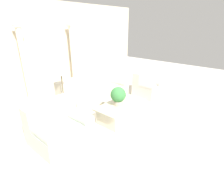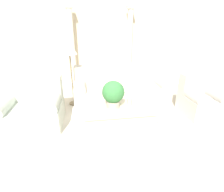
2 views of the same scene
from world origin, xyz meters
TOP-DOWN VIEW (x-y plane):
  - ground_plane at (0.00, 0.00)m, footprint 16.00×16.00m
  - wall_back at (0.00, 3.11)m, footprint 10.00×0.06m
  - sofa_long at (0.22, 0.98)m, footprint 2.35×0.98m
  - loveseat at (-1.75, 0.08)m, footprint 1.15×0.98m
  - coffee_table at (-0.09, -0.38)m, footprint 1.43×0.72m
  - potted_plant at (-0.19, -0.36)m, footprint 0.40×0.40m
  - pillar_candle at (0.13, -0.31)m, footprint 0.09×0.09m
  - floor_lamp at (-0.99, 0.89)m, footprint 0.34×0.34m
  - column_left at (-1.06, 2.79)m, footprint 0.24×0.24m
  - column_right at (0.88, 2.79)m, footprint 0.24×0.24m
  - armchair at (1.82, -0.05)m, footprint 0.78×0.80m

SIDE VIEW (x-z plane):
  - ground_plane at x=0.00m, z-range 0.00..0.00m
  - coffee_table at x=-0.09m, z-range 0.01..0.46m
  - sofa_long at x=0.22m, z-range -0.09..0.80m
  - armchair at x=1.82m, z-range -0.06..0.79m
  - loveseat at x=-1.75m, z-range -0.08..0.81m
  - pillar_candle at x=0.13m, z-range 0.45..0.59m
  - potted_plant at x=-0.19m, z-range 0.47..0.97m
  - column_left at x=-1.06m, z-range 0.03..2.44m
  - column_right at x=0.88m, z-range 0.03..2.44m
  - floor_lamp at x=-0.99m, z-range 0.52..2.03m
  - wall_back at x=0.00m, z-range 0.00..3.20m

